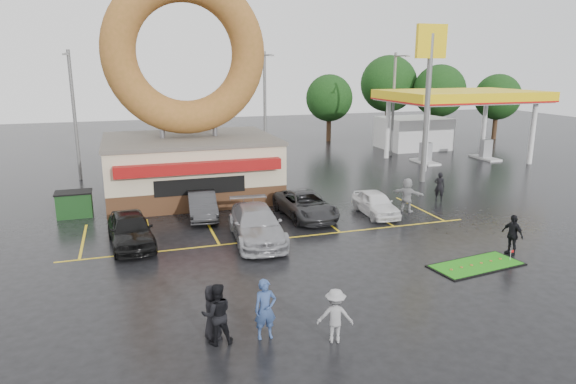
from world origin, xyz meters
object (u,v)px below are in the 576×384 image
object	(u,v)px
car_silver	(257,224)
person_cameraman	(512,235)
gas_station	(439,114)
streetlight_mid	(265,106)
car_grey	(305,205)
putting_green	(476,265)
dumpster	(75,205)
shell_sign	(429,74)
person_blue	(265,309)
car_white	(376,203)
streetlight_left	(74,112)
car_black	(131,229)
donut_shop	(189,124)
car_dgrey	(202,205)
streetlight_right	(394,102)

from	to	relation	value
car_silver	person_cameraman	bearing A→B (deg)	-22.10
gas_station	streetlight_mid	xyz separation A→B (m)	(-16.00, -0.02, 1.08)
streetlight_mid	car_grey	xyz separation A→B (m)	(-1.78, -14.57, -4.09)
putting_green	dumpster	bearing A→B (deg)	142.24
shell_sign	streetlight_mid	xyz separation A→B (m)	(-9.00, 8.92, -2.60)
person_blue	streetlight_mid	bearing A→B (deg)	74.38
person_blue	car_grey	bearing A→B (deg)	64.65
putting_green	car_white	bearing A→B (deg)	94.32
gas_station	car_grey	xyz separation A→B (m)	(-17.78, -14.59, -3.01)
streetlight_left	streetlight_mid	distance (m)	14.04
car_black	person_blue	world-z (taller)	person_blue
person_blue	dumpster	xyz separation A→B (m)	(-6.50, 15.45, -0.29)
shell_sign	dumpster	world-z (taller)	shell_sign
donut_shop	shell_sign	size ratio (longest dim) A/B	1.27
streetlight_mid	putting_green	xyz separation A→B (m)	(2.63, -23.19, -4.75)
car_dgrey	car_silver	distance (m)	4.87
car_silver	car_grey	size ratio (longest dim) A/B	1.09
car_silver	car_white	xyz separation A→B (m)	(7.25, 2.10, -0.13)
car_white	person_blue	size ratio (longest dim) A/B	2.06
car_silver	car_dgrey	bearing A→B (deg)	117.12
streetlight_left	car_black	bearing A→B (deg)	-78.35
streetlight_right	putting_green	size ratio (longest dim) A/B	2.17
donut_shop	car_black	world-z (taller)	donut_shop
streetlight_mid	dumpster	xyz separation A→B (m)	(-13.64, -10.59, -4.13)
gas_station	car_white	xyz separation A→B (m)	(-13.96, -15.34, -3.04)
gas_station	car_grey	bearing A→B (deg)	-140.62
car_dgrey	putting_green	xyz separation A→B (m)	(9.71, -10.28, -0.65)
streetlight_right	car_white	size ratio (longest dim) A/B	2.32
putting_green	car_black	bearing A→B (deg)	153.06
car_grey	car_white	world-z (taller)	car_grey
car_dgrey	putting_green	size ratio (longest dim) A/B	1.00
gas_station	streetlight_left	bearing A→B (deg)	-178.05
streetlight_right	car_black	distance (m)	28.96
streetlight_right	car_dgrey	distance (m)	23.97
gas_station	car_black	size ratio (longest dim) A/B	2.99
shell_sign	car_white	world-z (taller)	shell_sign
car_silver	donut_shop	bearing A→B (deg)	105.27
streetlight_mid	person_blue	distance (m)	27.27
car_black	person_blue	bearing A→B (deg)	-74.27
car_white	person_cameraman	bearing A→B (deg)	-65.10
donut_shop	gas_station	xyz separation A→B (m)	(23.00, 7.97, -0.77)
car_silver	person_cameraman	xyz separation A→B (m)	(10.12, -5.08, 0.10)
car_grey	putting_green	xyz separation A→B (m)	(4.41, -8.62, -0.66)
streetlight_left	streetlight_right	xyz separation A→B (m)	(26.00, 2.00, 0.00)
car_dgrey	person_cameraman	bearing A→B (deg)	-34.00
car_grey	dumpster	xyz separation A→B (m)	(-11.87, 3.98, -0.04)
shell_sign	dumpster	size ratio (longest dim) A/B	5.89
gas_station	shell_sign	xyz separation A→B (m)	(-7.00, -8.94, 3.68)
shell_sign	car_grey	xyz separation A→B (m)	(-10.78, -5.65, -6.68)
donut_shop	car_dgrey	bearing A→B (deg)	-90.91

